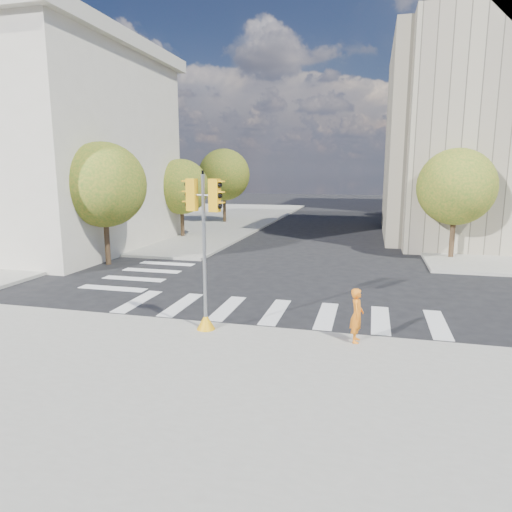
{
  "coord_description": "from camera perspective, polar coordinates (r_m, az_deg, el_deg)",
  "views": [
    {
      "loc": [
        3.05,
        -17.24,
        4.95
      ],
      "look_at": [
        -0.68,
        -2.55,
        2.1
      ],
      "focal_mm": 32.0,
      "sensor_mm": 36.0,
      "label": 1
    }
  ],
  "objects": [
    {
      "name": "sidewalk_far_left",
      "position": [
        49.24,
        -13.81,
        4.67
      ],
      "size": [
        28.0,
        40.0,
        0.15
      ],
      "primitive_type": "cube",
      "color": "gray",
      "rests_on": "ground"
    },
    {
      "name": "tree_lw_mid",
      "position": [
        34.07,
        -9.31,
        8.52
      ],
      "size": [
        4.0,
        4.0,
        5.77
      ],
      "color": "#382616",
      "rests_on": "ground"
    },
    {
      "name": "tree_re_far",
      "position": [
        51.44,
        19.43,
        8.86
      ],
      "size": [
        4.0,
        4.0,
        5.88
      ],
      "color": "#382616",
      "rests_on": "ground"
    },
    {
      "name": "tree_lw_near",
      "position": [
        25.2,
        -18.5,
        8.42
      ],
      "size": [
        4.4,
        4.4,
        6.41
      ],
      "color": "#382616",
      "rests_on": "ground"
    },
    {
      "name": "tree_re_near",
      "position": [
        27.61,
        23.74,
        7.91
      ],
      "size": [
        4.2,
        4.2,
        6.16
      ],
      "color": "#382616",
      "rests_on": "ground"
    },
    {
      "name": "tree_lw_far",
      "position": [
        43.41,
        -4.02,
        10.09
      ],
      "size": [
        4.8,
        4.8,
        6.95
      ],
      "color": "#382616",
      "rests_on": "ground"
    },
    {
      "name": "classical_building",
      "position": [
        34.21,
        -28.82,
        11.87
      ],
      "size": [
        19.0,
        15.0,
        12.7
      ],
      "color": "beige",
      "rests_on": "ground"
    },
    {
      "name": "tree_re_mid",
      "position": [
        39.49,
        20.98,
        9.1
      ],
      "size": [
        4.6,
        4.6,
        6.66
      ],
      "color": "#382616",
      "rests_on": "ground"
    },
    {
      "name": "ground",
      "position": [
        18.19,
        4.06,
        -5.16
      ],
      "size": [
        160.0,
        160.0,
        0.0
      ],
      "primitive_type": "plane",
      "color": "black",
      "rests_on": "ground"
    },
    {
      "name": "lamp_far",
      "position": [
        45.51,
        20.78,
        9.51
      ],
      "size": [
        0.35,
        0.18,
        8.11
      ],
      "color": "black",
      "rests_on": "sidewalk_far_right"
    },
    {
      "name": "photographer",
      "position": [
        13.26,
        12.49,
        -7.25
      ],
      "size": [
        0.39,
        0.58,
        1.56
      ],
      "primitive_type": "imported",
      "rotation": [
        0.0,
        0.0,
        1.55
      ],
      "color": "orange",
      "rests_on": "sidewalk_near"
    },
    {
      "name": "planter_wall",
      "position": [
        26.36,
        -29.31,
        -0.66
      ],
      "size": [
        5.92,
        1.84,
        0.5
      ],
      "primitive_type": "cube",
      "rotation": [
        0.0,
        0.0,
        0.24
      ],
      "color": "silver",
      "rests_on": "sidewalk_left_near"
    },
    {
      "name": "traffic_signal",
      "position": [
        13.73,
        -6.45,
        -0.98
      ],
      "size": [
        1.08,
        0.56,
        4.8
      ],
      "rotation": [
        0.0,
        0.0,
        -0.17
      ],
      "color": "orange",
      "rests_on": "sidewalk_near"
    },
    {
      "name": "lamp_near",
      "position": [
        31.63,
        23.55,
        9.11
      ],
      "size": [
        0.35,
        0.18,
        8.11
      ],
      "color": "black",
      "rests_on": "sidewalk_far_right"
    },
    {
      "name": "sidewalk_near",
      "position": [
        8.48,
        -10.62,
        -24.64
      ],
      "size": [
        30.0,
        14.0,
        0.15
      ],
      "primitive_type": "cube",
      "color": "gray",
      "rests_on": "ground"
    }
  ]
}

